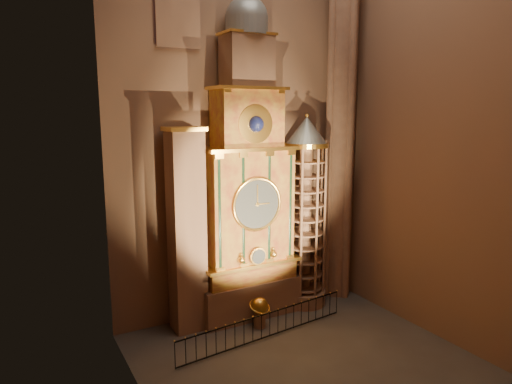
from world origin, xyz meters
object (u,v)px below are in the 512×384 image
stair_turret (305,214)px  celestial_globe (260,310)px  iron_railing (266,326)px  astronomical_clock (248,194)px  portrait_tower (187,230)px

stair_turret → celestial_globe: bearing=-159.5°
iron_railing → celestial_globe: bearing=73.2°
astronomical_clock → portrait_tower: size_ratio=1.64×
stair_turret → iron_railing: bearing=-147.2°
astronomical_clock → portrait_tower: astronomical_clock is taller
portrait_tower → stair_turret: 6.91m
iron_railing → astronomical_clock: bearing=78.6°
astronomical_clock → stair_turret: 3.78m
portrait_tower → celestial_globe: size_ratio=6.48×
stair_turret → celestial_globe: size_ratio=6.86×
celestial_globe → portrait_tower: bearing=152.4°
celestial_globe → stair_turret: bearing=20.5°
astronomical_clock → celestial_globe: size_ratio=10.60×
portrait_tower → stair_turret: size_ratio=0.94×
astronomical_clock → iron_railing: size_ratio=1.76×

